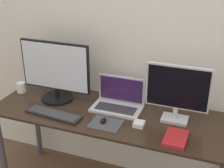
{
  "coord_description": "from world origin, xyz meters",
  "views": [
    {
      "loc": [
        0.69,
        -1.53,
        1.89
      ],
      "look_at": [
        0.01,
        0.31,
        0.98
      ],
      "focal_mm": 50.0,
      "sensor_mm": 36.0,
      "label": 1
    }
  ],
  "objects_px": {
    "monitor_left": "(55,72)",
    "mug": "(21,87)",
    "mouse": "(103,120)",
    "monitor_right": "(177,91)",
    "laptop": "(119,100)",
    "power_brick": "(139,124)",
    "book": "(176,139)",
    "keyboard": "(53,114)"
  },
  "relations": [
    {
      "from": "keyboard",
      "to": "mug",
      "type": "xyz_separation_m",
      "value": [
        -0.44,
        0.24,
        0.03
      ]
    },
    {
      "from": "book",
      "to": "laptop",
      "type": "bearing_deg",
      "value": 149.55
    },
    {
      "from": "monitor_left",
      "to": "mouse",
      "type": "height_order",
      "value": "monitor_left"
    },
    {
      "from": "laptop",
      "to": "mouse",
      "type": "bearing_deg",
      "value": -95.15
    },
    {
      "from": "laptop",
      "to": "book",
      "type": "distance_m",
      "value": 0.55
    },
    {
      "from": "monitor_right",
      "to": "mug",
      "type": "bearing_deg",
      "value": 179.64
    },
    {
      "from": "monitor_left",
      "to": "laptop",
      "type": "height_order",
      "value": "monitor_left"
    },
    {
      "from": "mouse",
      "to": "book",
      "type": "xyz_separation_m",
      "value": [
        0.5,
        -0.03,
        -0.01
      ]
    },
    {
      "from": "monitor_right",
      "to": "laptop",
      "type": "xyz_separation_m",
      "value": [
        -0.43,
        0.04,
        -0.17
      ]
    },
    {
      "from": "mug",
      "to": "laptop",
      "type": "bearing_deg",
      "value": 2.31
    },
    {
      "from": "mug",
      "to": "monitor_left",
      "type": "bearing_deg",
      "value": -1.38
    },
    {
      "from": "keyboard",
      "to": "mouse",
      "type": "height_order",
      "value": "mouse"
    },
    {
      "from": "book",
      "to": "power_brick",
      "type": "xyz_separation_m",
      "value": [
        -0.26,
        0.08,
        0.0
      ]
    },
    {
      "from": "mug",
      "to": "power_brick",
      "type": "relative_size",
      "value": 1.11
    },
    {
      "from": "laptop",
      "to": "mouse",
      "type": "relative_size",
      "value": 6.13
    },
    {
      "from": "monitor_right",
      "to": "monitor_left",
      "type": "bearing_deg",
      "value": -179.99
    },
    {
      "from": "monitor_right",
      "to": "keyboard",
      "type": "xyz_separation_m",
      "value": [
        -0.82,
        -0.23,
        -0.21
      ]
    },
    {
      "from": "monitor_left",
      "to": "book",
      "type": "relative_size",
      "value": 2.73
    },
    {
      "from": "monitor_right",
      "to": "mouse",
      "type": "xyz_separation_m",
      "value": [
        -0.45,
        -0.21,
        -0.2
      ]
    },
    {
      "from": "mouse",
      "to": "keyboard",
      "type": "bearing_deg",
      "value": -175.89
    },
    {
      "from": "laptop",
      "to": "mug",
      "type": "height_order",
      "value": "laptop"
    },
    {
      "from": "monitor_left",
      "to": "book",
      "type": "distance_m",
      "value": 1.02
    },
    {
      "from": "laptop",
      "to": "mug",
      "type": "bearing_deg",
      "value": -177.69
    },
    {
      "from": "monitor_left",
      "to": "laptop",
      "type": "bearing_deg",
      "value": 4.84
    },
    {
      "from": "keyboard",
      "to": "power_brick",
      "type": "distance_m",
      "value": 0.62
    },
    {
      "from": "power_brick",
      "to": "mug",
      "type": "bearing_deg",
      "value": 171.01
    },
    {
      "from": "monitor_left",
      "to": "mug",
      "type": "bearing_deg",
      "value": 178.62
    },
    {
      "from": "keyboard",
      "to": "book",
      "type": "bearing_deg",
      "value": -0.27
    },
    {
      "from": "monitor_left",
      "to": "power_brick",
      "type": "bearing_deg",
      "value": -12.56
    },
    {
      "from": "monitor_right",
      "to": "mug",
      "type": "relative_size",
      "value": 5.25
    },
    {
      "from": "mouse",
      "to": "mug",
      "type": "bearing_deg",
      "value": 165.17
    },
    {
      "from": "mouse",
      "to": "book",
      "type": "height_order",
      "value": "mouse"
    },
    {
      "from": "laptop",
      "to": "mug",
      "type": "relative_size",
      "value": 4.48
    },
    {
      "from": "monitor_left",
      "to": "keyboard",
      "type": "xyz_separation_m",
      "value": [
        0.1,
        -0.23,
        -0.22
      ]
    },
    {
      "from": "laptop",
      "to": "power_brick",
      "type": "height_order",
      "value": "laptop"
    },
    {
      "from": "monitor_left",
      "to": "laptop",
      "type": "distance_m",
      "value": 0.53
    },
    {
      "from": "laptop",
      "to": "monitor_right",
      "type": "bearing_deg",
      "value": -5.56
    },
    {
      "from": "keyboard",
      "to": "book",
      "type": "relative_size",
      "value": 2.12
    },
    {
      "from": "book",
      "to": "power_brick",
      "type": "bearing_deg",
      "value": 162.96
    },
    {
      "from": "mouse",
      "to": "power_brick",
      "type": "height_order",
      "value": "mouse"
    },
    {
      "from": "keyboard",
      "to": "mug",
      "type": "height_order",
      "value": "mug"
    },
    {
      "from": "mug",
      "to": "power_brick",
      "type": "height_order",
      "value": "mug"
    }
  ]
}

